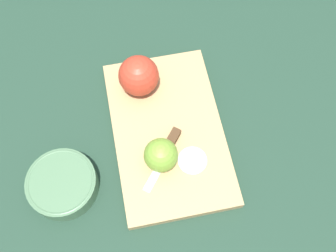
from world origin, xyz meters
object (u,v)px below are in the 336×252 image
object	(u,v)px
apple_half_left	(139,76)
apple_half_right	(161,155)
knife	(170,147)
bowl	(62,184)

from	to	relation	value
apple_half_left	apple_half_right	size ratio (longest dim) A/B	1.27
apple_half_left	knife	size ratio (longest dim) A/B	0.67
apple_half_right	knife	size ratio (longest dim) A/B	0.53
knife	apple_half_left	bearing A→B (deg)	-128.45
apple_half_right	bowl	world-z (taller)	apple_half_right
apple_half_right	bowl	xyz separation A→B (m)	(0.02, -0.20, -0.03)
apple_half_right	knife	world-z (taller)	apple_half_right
apple_half_right	bowl	distance (m)	0.21
apple_half_left	bowl	distance (m)	0.28
apple_half_left	knife	bearing A→B (deg)	-83.20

